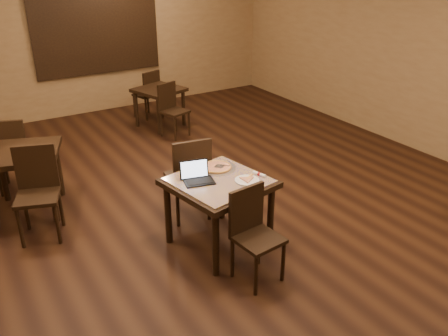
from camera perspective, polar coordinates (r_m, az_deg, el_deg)
ground at (r=5.26m, az=-1.46°, el=-8.29°), size 10.00×10.00×0.00m
wall_back at (r=9.18m, az=-18.18°, el=15.14°), size 8.00×0.02×3.00m
mural at (r=9.27m, az=-15.08°, el=15.91°), size 2.34×0.05×1.64m
tiled_table at (r=4.82m, az=-0.62°, el=-2.49°), size 1.07×1.07×0.76m
chair_main_near at (r=4.44m, az=3.49°, el=-7.32°), size 0.43×0.43×0.91m
chair_main_far at (r=5.33m, az=-4.14°, el=-0.77°), size 0.50×0.50×1.01m
laptop at (r=4.74m, az=-3.30°, el=-0.94°), size 0.33×0.29×0.20m
plate at (r=4.74m, az=2.78°, el=-1.51°), size 0.25×0.25×0.01m
pizza_slice at (r=4.74m, az=2.78°, el=-1.35°), size 0.23×0.23×0.02m
pizza_pan at (r=5.01m, az=-0.87°, el=0.01°), size 0.40×0.40×0.01m
pizza_whole at (r=5.01m, az=-0.87°, el=0.14°), size 0.31×0.31×0.02m
spatula at (r=5.00m, az=-0.56°, el=0.21°), size 0.20×0.22×0.01m
napkin_roll at (r=4.86m, az=4.27°, el=-0.73°), size 0.08×0.15×0.04m
other_table_a at (r=8.38m, az=-7.80°, el=8.71°), size 0.91×0.91×0.68m
other_table_a_chair_near at (r=7.94m, az=-6.36°, el=7.35°), size 0.48×0.48×0.88m
other_table_a_chair_far at (r=8.87m, az=-9.05°, el=9.07°), size 0.48×0.48×0.88m
other_table_b at (r=5.95m, az=-23.10°, el=0.74°), size 1.06×1.06×0.78m
other_table_b_chair_near at (r=5.44m, az=-21.53°, el=-2.10°), size 0.55×0.55×1.00m
other_table_b_chair_far at (r=6.52m, az=-24.18°, el=1.86°), size 0.55×0.55×1.00m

